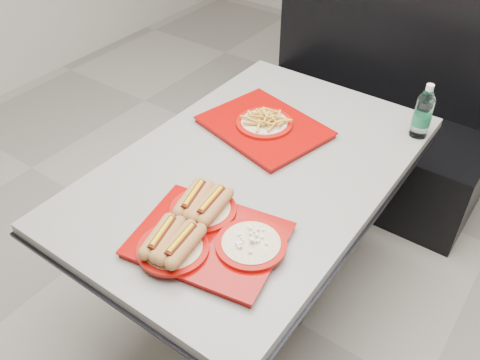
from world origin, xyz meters
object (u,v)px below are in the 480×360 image
Objects in this scene: diner_table at (254,199)px; tray_far at (264,124)px; booth_bench at (368,115)px; tray_near at (204,232)px; water_bottle at (423,114)px.

tray_far is (-0.10, 0.21, 0.19)m from diner_table.
tray_far is at bearing -96.25° from booth_bench.
tray_far is at bearing 115.11° from diner_table.
booth_bench is 2.76× the size of tray_near.
tray_near is at bearing -77.45° from diner_table.
diner_table is 2.90× the size of tray_near.
diner_table is 6.47× the size of water_bottle.
tray_near is 0.98m from water_bottle.
booth_bench is at bearing 125.73° from water_bottle.
tray_far is (-0.10, -0.89, 0.37)m from booth_bench.
water_bottle is at bearing 52.42° from diner_table.
booth_bench is 0.97m from tray_far.
water_bottle is at bearing 32.52° from tray_far.
water_bottle is at bearing 71.00° from tray_near.
tray_near is 2.23× the size of water_bottle.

